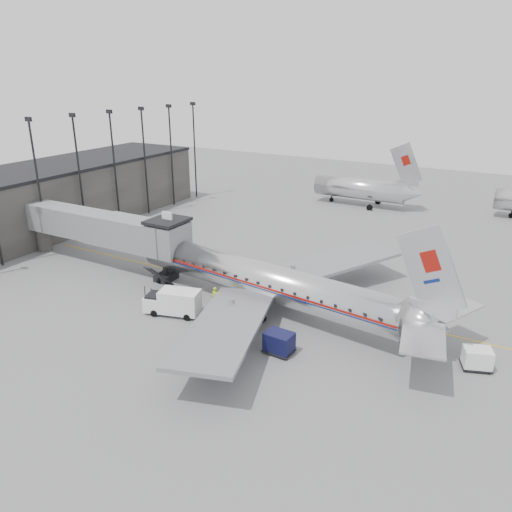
{
  "coord_description": "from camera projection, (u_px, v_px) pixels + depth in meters",
  "views": [
    {
      "loc": [
        21.61,
        -32.48,
        20.09
      ],
      "look_at": [
        -0.56,
        6.69,
        3.2
      ],
      "focal_mm": 35.0,
      "sensor_mm": 36.0,
      "label": 1
    }
  ],
  "objects": [
    {
      "name": "distant_aircraft_near",
      "position": [
        361.0,
        188.0,
        77.57
      ],
      "size": [
        16.39,
        3.2,
        10.26
      ],
      "color": "silver",
      "rests_on": "ground"
    },
    {
      "name": "floodlight_masts",
      "position": [
        97.0,
        167.0,
        63.82
      ],
      "size": [
        0.9,
        42.25,
        15.25
      ],
      "color": "black",
      "rests_on": "ground"
    },
    {
      "name": "airliner",
      "position": [
        267.0,
        281.0,
        43.71
      ],
      "size": [
        33.13,
        30.53,
        10.5
      ],
      "rotation": [
        0.0,
        0.0,
        -0.13
      ],
      "color": "silver",
      "rests_on": "ground"
    },
    {
      "name": "baggage_cart_navy",
      "position": [
        279.0,
        342.0,
        37.36
      ],
      "size": [
        2.23,
        1.75,
        1.68
      ],
      "rotation": [
        0.0,
        0.0,
        -0.06
      ],
      "color": "black",
      "rests_on": "ground"
    },
    {
      "name": "jet_bridge",
      "position": [
        110.0,
        230.0,
        52.69
      ],
      "size": [
        21.0,
        6.2,
        7.1
      ],
      "color": "slate",
      "rests_on": "ground"
    },
    {
      "name": "baggage_cart_white",
      "position": [
        477.0,
        358.0,
        35.42
      ],
      "size": [
        2.4,
        2.11,
        1.57
      ],
      "rotation": [
        0.0,
        0.0,
        0.35
      ],
      "color": "white",
      "rests_on": "ground"
    },
    {
      "name": "terminal",
      "position": [
        48.0,
        199.0,
        65.9
      ],
      "size": [
        12.0,
        46.0,
        8.0
      ],
      "primitive_type": "cube",
      "color": "#383633",
      "rests_on": "ground"
    },
    {
      "name": "service_van",
      "position": [
        173.0,
        302.0,
        43.22
      ],
      "size": [
        5.16,
        3.09,
        2.28
      ],
      "rotation": [
        0.0,
        0.0,
        0.27
      ],
      "color": "white",
      "rests_on": "ground"
    },
    {
      "name": "ramp_worker",
      "position": [
        215.0,
        297.0,
        44.72
      ],
      "size": [
        0.75,
        0.57,
        1.85
      ],
      "primitive_type": "imported",
      "rotation": [
        0.0,
        0.0,
        0.2
      ],
      "color": "#C1E81B",
      "rests_on": "ground"
    },
    {
      "name": "ground",
      "position": [
        224.0,
        315.0,
        43.48
      ],
      "size": [
        160.0,
        160.0,
        0.0
      ],
      "primitive_type": "plane",
      "color": "slate",
      "rests_on": "ground"
    },
    {
      "name": "apron_line",
      "position": [
        285.0,
        296.0,
        46.99
      ],
      "size": [
        60.0,
        0.15,
        0.01
      ],
      "primitive_type": "cube",
      "rotation": [
        0.0,
        0.0,
        1.57
      ],
      "color": "gold",
      "rests_on": "ground"
    }
  ]
}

